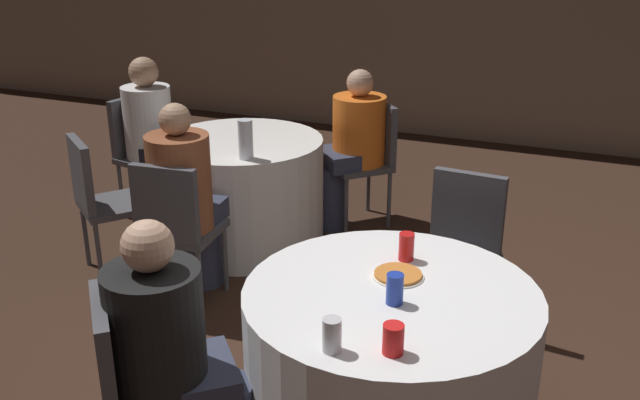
{
  "coord_description": "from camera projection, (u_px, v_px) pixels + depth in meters",
  "views": [
    {
      "loc": [
        0.64,
        -2.45,
        2.1
      ],
      "look_at": [
        -0.57,
        0.5,
        0.84
      ],
      "focal_mm": 40.0,
      "sensor_mm": 36.0,
      "label": 1
    }
  ],
  "objects": [
    {
      "name": "pizza_plate_near",
      "position": [
        398.0,
        275.0,
        2.9
      ],
      "size": [
        0.21,
        0.21,
        0.02
      ],
      "color": "white",
      "rests_on": "table_near"
    },
    {
      "name": "person_white_shirt",
      "position": [
        156.0,
        138.0,
        5.16
      ],
      "size": [
        0.51,
        0.39,
        1.19
      ],
      "rotation": [
        0.0,
        0.0,
        -1.76
      ],
      "color": "black",
      "rests_on": "ground_plane"
    },
    {
      "name": "chair_near_southwest",
      "position": [
        135.0,
        385.0,
        2.56
      ],
      "size": [
        0.56,
        0.56,
        0.89
      ],
      "rotation": [
        0.0,
        0.0,
        -0.85
      ],
      "color": "#47474C",
      "rests_on": "ground_plane"
    },
    {
      "name": "chair_far_northeast",
      "position": [
        370.0,
        151.0,
        5.12
      ],
      "size": [
        0.57,
        0.57,
        0.89
      ],
      "rotation": [
        0.0,
        0.0,
        -3.93
      ],
      "color": "#47474C",
      "rests_on": "ground_plane"
    },
    {
      "name": "person_floral_shirt",
      "position": [
        187.0,
        200.0,
        4.05
      ],
      "size": [
        0.37,
        0.52,
        1.18
      ],
      "rotation": [
        0.0,
        0.0,
        0.09
      ],
      "color": "#33384C",
      "rests_on": "ground_plane"
    },
    {
      "name": "cup_near",
      "position": [
        393.0,
        339.0,
        2.38
      ],
      "size": [
        0.07,
        0.07,
        0.11
      ],
      "color": "red",
      "rests_on": "table_near"
    },
    {
      "name": "person_black_shirt",
      "position": [
        178.0,
        363.0,
        2.58
      ],
      "size": [
        0.48,
        0.47,
        1.17
      ],
      "rotation": [
        0.0,
        0.0,
        -0.85
      ],
      "color": "#33384C",
      "rests_on": "ground_plane"
    },
    {
      "name": "table_near",
      "position": [
        388.0,
        371.0,
        2.93
      ],
      "size": [
        1.18,
        1.18,
        0.74
      ],
      "color": "white",
      "rests_on": "ground_plane"
    },
    {
      "name": "person_orange_shirt",
      "position": [
        351.0,
        146.0,
        5.05
      ],
      "size": [
        0.51,
        0.5,
        1.14
      ],
      "rotation": [
        0.0,
        0.0,
        -3.93
      ],
      "color": "#33384C",
      "rests_on": "ground_plane"
    },
    {
      "name": "chair_far_south",
      "position": [
        175.0,
        221.0,
        3.94
      ],
      "size": [
        0.43,
        0.44,
        0.89
      ],
      "rotation": [
        0.0,
        0.0,
        0.09
      ],
      "color": "#47474C",
      "rests_on": "ground_plane"
    },
    {
      "name": "chair_near_north",
      "position": [
        461.0,
        241.0,
        3.69
      ],
      "size": [
        0.43,
        0.43,
        0.89
      ],
      "rotation": [
        0.0,
        0.0,
        -3.22
      ],
      "color": "#47474C",
      "rests_on": "ground_plane"
    },
    {
      "name": "soda_can_blue",
      "position": [
        395.0,
        289.0,
        2.68
      ],
      "size": [
        0.07,
        0.07,
        0.12
      ],
      "color": "#1E38A5",
      "rests_on": "table_near"
    },
    {
      "name": "wall_back",
      "position": [
        546.0,
        0.0,
        6.55
      ],
      "size": [
        16.0,
        0.06,
        2.8
      ],
      "color": "gray",
      "rests_on": "ground_plane"
    },
    {
      "name": "soda_can_silver",
      "position": [
        332.0,
        335.0,
        2.39
      ],
      "size": [
        0.07,
        0.07,
        0.12
      ],
      "color": "silver",
      "rests_on": "table_near"
    },
    {
      "name": "chair_far_west",
      "position": [
        142.0,
        145.0,
        5.27
      ],
      "size": [
        0.47,
        0.47,
        0.89
      ],
      "rotation": [
        0.0,
        0.0,
        -1.76
      ],
      "color": "#47474C",
      "rests_on": "ground_plane"
    },
    {
      "name": "table_far",
      "position": [
        243.0,
        191.0,
        4.85
      ],
      "size": [
        1.09,
        1.09,
        0.74
      ],
      "color": "white",
      "rests_on": "ground_plane"
    },
    {
      "name": "chair_far_southwest",
      "position": [
        99.0,
        193.0,
        4.34
      ],
      "size": [
        0.56,
        0.56,
        0.89
      ],
      "rotation": [
        0.0,
        0.0,
        -0.65
      ],
      "color": "#47474C",
      "rests_on": "ground_plane"
    },
    {
      "name": "soda_can_red",
      "position": [
        406.0,
        247.0,
        3.03
      ],
      "size": [
        0.07,
        0.07,
        0.12
      ],
      "color": "red",
      "rests_on": "table_near"
    },
    {
      "name": "bottle_far",
      "position": [
        246.0,
        139.0,
        4.3
      ],
      "size": [
        0.09,
        0.09,
        0.24
      ],
      "color": "silver",
      "rests_on": "table_far"
    }
  ]
}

